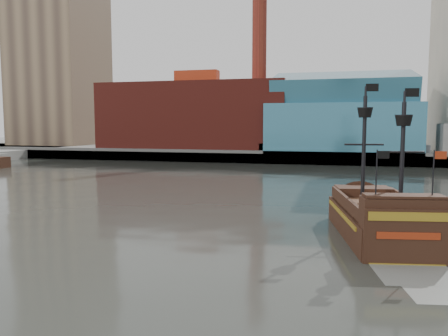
# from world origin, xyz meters

# --- Properties ---
(ground) EXTENTS (400.00, 400.00, 0.00)m
(ground) POSITION_xyz_m (0.00, 0.00, 0.00)
(ground) COLOR #282A25
(ground) RESTS_ON ground
(promenade_far) EXTENTS (220.00, 60.00, 2.00)m
(promenade_far) POSITION_xyz_m (0.00, 92.00, 1.00)
(promenade_far) COLOR slate
(promenade_far) RESTS_ON ground
(seawall) EXTENTS (220.00, 1.00, 2.60)m
(seawall) POSITION_xyz_m (0.00, 62.50, 1.30)
(seawall) COLOR #4C4C49
(seawall) RESTS_ON ground
(skyline) EXTENTS (149.00, 45.00, 62.00)m
(skyline) POSITION_xyz_m (5.21, 84.56, 24.55)
(skyline) COLOR #796349
(skyline) RESTS_ON promenade_far
(pirate_ship) EXTENTS (7.14, 15.98, 11.54)m
(pirate_ship) POSITION_xyz_m (12.21, 7.37, 1.05)
(pirate_ship) COLOR black
(pirate_ship) RESTS_ON ground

